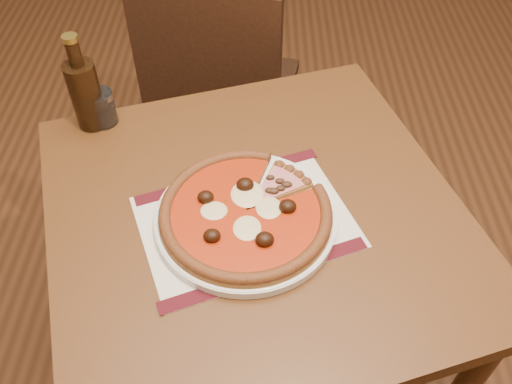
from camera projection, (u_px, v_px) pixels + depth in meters
table at (256, 241)px, 1.14m from camera, size 1.01×1.01×0.75m
chair_far at (219, 88)px, 1.72m from camera, size 0.50×0.50×0.90m
placemat at (246, 222)px, 1.04m from camera, size 0.47×0.41×0.00m
plate at (246, 218)px, 1.04m from camera, size 0.35×0.35×0.02m
pizza at (246, 212)px, 1.02m from camera, size 0.33×0.33×0.04m
ham_slice at (281, 184)px, 1.07m from camera, size 0.13×0.13×0.02m
water_glass at (101, 108)px, 1.22m from camera, size 0.07×0.07×0.08m
bottle at (85, 92)px, 1.18m from camera, size 0.07×0.07×0.23m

